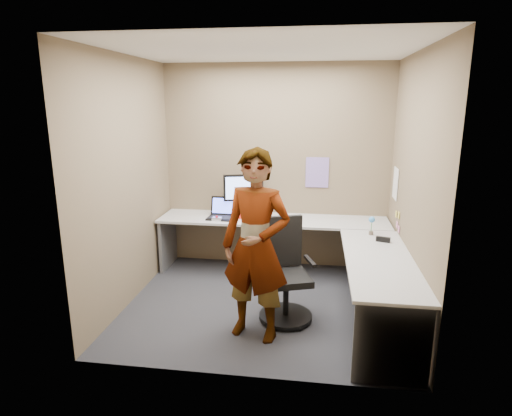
% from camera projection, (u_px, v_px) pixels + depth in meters
% --- Properties ---
extents(ground, '(3.00, 3.00, 0.00)m').
position_uv_depth(ground, '(263.00, 304.00, 4.79)').
color(ground, '#232328').
rests_on(ground, ground).
extents(wall_back, '(3.00, 0.00, 3.00)m').
position_uv_depth(wall_back, '(276.00, 168.00, 5.71)').
color(wall_back, brown).
rests_on(wall_back, ground).
extents(wall_right, '(0.00, 2.70, 2.70)m').
position_uv_depth(wall_right, '(413.00, 190.00, 4.26)').
color(wall_right, brown).
rests_on(wall_right, ground).
extents(wall_left, '(0.00, 2.70, 2.70)m').
position_uv_depth(wall_left, '(128.00, 183.00, 4.67)').
color(wall_left, brown).
rests_on(wall_left, ground).
extents(ceiling, '(3.00, 3.00, 0.00)m').
position_uv_depth(ceiling, '(264.00, 50.00, 4.14)').
color(ceiling, white).
rests_on(ceiling, wall_back).
extents(desk, '(2.98, 2.58, 0.73)m').
position_uv_depth(desk, '(305.00, 245.00, 4.96)').
color(desk, '#BABABA').
rests_on(desk, ground).
extents(paper_ream, '(0.38, 0.32, 0.07)m').
position_uv_depth(paper_ream, '(243.00, 214.00, 5.65)').
color(paper_ream, red).
rests_on(paper_ream, desk).
extents(monitor, '(0.51, 0.21, 0.49)m').
position_uv_depth(monitor, '(243.00, 190.00, 5.59)').
color(monitor, black).
rests_on(monitor, paper_ream).
extents(laptop, '(0.39, 0.33, 0.26)m').
position_uv_depth(laptop, '(223.00, 213.00, 5.59)').
color(laptop, black).
rests_on(laptop, desk).
extents(trackball_mouse, '(0.12, 0.08, 0.07)m').
position_uv_depth(trackball_mouse, '(217.00, 219.00, 5.45)').
color(trackball_mouse, '#B7B7BC').
rests_on(trackball_mouse, desk).
extents(origami, '(0.10, 0.10, 0.06)m').
position_uv_depth(origami, '(258.00, 221.00, 5.35)').
color(origami, white).
rests_on(origami, desk).
extents(stapler, '(0.16, 0.08, 0.05)m').
position_uv_depth(stapler, '(383.00, 239.00, 4.63)').
color(stapler, black).
rests_on(stapler, desk).
extents(flower, '(0.07, 0.07, 0.22)m').
position_uv_depth(flower, '(372.00, 223.00, 4.85)').
color(flower, brown).
rests_on(flower, desk).
extents(calendar_purple, '(0.30, 0.01, 0.40)m').
position_uv_depth(calendar_purple, '(317.00, 172.00, 5.64)').
color(calendar_purple, '#846BB7').
rests_on(calendar_purple, wall_back).
extents(calendar_white, '(0.01, 0.28, 0.38)m').
position_uv_depth(calendar_white, '(396.00, 184.00, 5.15)').
color(calendar_white, white).
rests_on(calendar_white, wall_right).
extents(sticky_note_a, '(0.01, 0.07, 0.07)m').
position_uv_depth(sticky_note_a, '(399.00, 215.00, 4.89)').
color(sticky_note_a, '#F2E059').
rests_on(sticky_note_a, wall_right).
extents(sticky_note_b, '(0.01, 0.07, 0.07)m').
position_uv_depth(sticky_note_b, '(397.00, 225.00, 4.96)').
color(sticky_note_b, pink).
rests_on(sticky_note_b, wall_right).
extents(sticky_note_c, '(0.01, 0.07, 0.07)m').
position_uv_depth(sticky_note_c, '(399.00, 229.00, 4.85)').
color(sticky_note_c, pink).
rests_on(sticky_note_c, wall_right).
extents(sticky_note_d, '(0.01, 0.07, 0.07)m').
position_uv_depth(sticky_note_d, '(396.00, 214.00, 5.04)').
color(sticky_note_d, '#F2E059').
rests_on(sticky_note_d, wall_right).
extents(office_chair, '(0.60, 0.59, 1.04)m').
position_uv_depth(office_chair, '(285.00, 279.00, 4.42)').
color(office_chair, black).
rests_on(office_chair, ground).
extents(person, '(0.75, 0.59, 1.82)m').
position_uv_depth(person, '(256.00, 246.00, 3.96)').
color(person, '#999399').
rests_on(person, ground).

